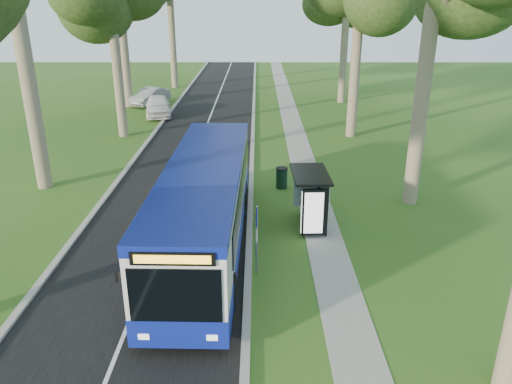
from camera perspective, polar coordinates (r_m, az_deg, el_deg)
ground at (r=18.18m, az=-0.87°, el=-8.42°), size 120.00×120.00×0.00m
road at (r=27.57m, az=-7.81°, el=2.09°), size 7.00×100.00×0.02m
kerb_east at (r=27.29m, az=-0.52°, el=2.20°), size 0.25×100.00×0.12m
kerb_west at (r=28.25m, az=-14.87°, el=2.14°), size 0.25×100.00×0.12m
centre_line at (r=27.56m, az=-7.82°, el=2.11°), size 0.12×100.00×0.00m
footpath at (r=27.43m, az=5.77°, el=2.09°), size 1.50×100.00×0.02m
bus at (r=18.69m, az=-5.83°, el=-1.64°), size 2.94×12.84×3.39m
bus_stop_sign at (r=16.99m, az=0.08°, el=-4.62°), size 0.09×0.36×2.54m
bus_shelter at (r=20.43m, az=6.65°, el=-0.01°), size 1.56×2.75×2.32m
litter_bin at (r=25.17m, az=2.95°, el=1.64°), size 0.61×0.61×1.06m
car_white at (r=41.68m, az=-11.14°, el=9.65°), size 2.83×5.10×1.64m
car_silver at (r=46.32m, az=-12.03°, el=10.63°), size 3.18×4.72×1.47m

